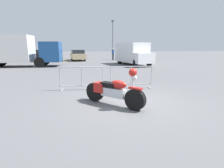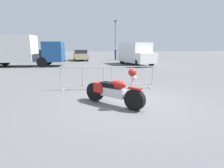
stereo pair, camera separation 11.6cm
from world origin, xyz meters
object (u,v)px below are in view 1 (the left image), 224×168
(box_truck, at_px, (14,50))
(street_lamp, at_px, (113,34))
(parked_car_yellow, at_px, (56,55))
(crowd_barrier_near, at_px, (82,78))
(crowd_barrier_far, at_px, (131,77))
(motorcycle, at_px, (113,91))
(parked_car_tan, at_px, (78,55))
(pedestrian, at_px, (113,54))
(parked_car_black, at_px, (35,55))
(delivery_van, at_px, (133,53))
(parked_car_red, at_px, (13,55))

(box_truck, bearing_deg, street_lamp, 40.38)
(parked_car_yellow, bearing_deg, crowd_barrier_near, -176.24)
(crowd_barrier_far, relative_size, street_lamp, 0.36)
(motorcycle, bearing_deg, crowd_barrier_near, 159.28)
(parked_car_tan, relative_size, pedestrian, 2.68)
(box_truck, relative_size, pedestrian, 4.56)
(crowd_barrier_near, relative_size, parked_car_black, 0.44)
(delivery_van, bearing_deg, parked_car_black, -135.01)
(motorcycle, distance_m, crowd_barrier_far, 2.54)
(crowd_barrier_near, bearing_deg, street_lamp, 78.42)
(crowd_barrier_near, bearing_deg, crowd_barrier_far, 0.00)
(delivery_van, distance_m, parked_car_tan, 9.04)
(crowd_barrier_far, xyz_separation_m, street_lamp, (1.61, 19.08, 3.16))
(parked_car_red, distance_m, pedestrian, 13.67)
(motorcycle, xyz_separation_m, parked_car_yellow, (-5.30, 19.22, 0.20))
(crowd_barrier_near, height_order, pedestrian, pedestrian)
(motorcycle, relative_size, box_truck, 0.24)
(delivery_van, distance_m, parked_car_black, 13.76)
(box_truck, height_order, parked_car_tan, box_truck)
(parked_car_yellow, relative_size, parked_car_tan, 0.96)
(crowd_barrier_far, height_order, pedestrian, pedestrian)
(crowd_barrier_far, xyz_separation_m, parked_car_red, (-12.25, 17.66, 0.20))
(crowd_barrier_far, xyz_separation_m, box_truck, (-9.04, 10.12, 1.08))
(motorcycle, relative_size, crowd_barrier_near, 0.91)
(parked_car_yellow, height_order, street_lamp, street_lamp)
(crowd_barrier_near, xyz_separation_m, parked_car_black, (-7.05, 17.21, 0.20))
(crowd_barrier_near, bearing_deg, pedestrian, 77.81)
(box_truck, distance_m, delivery_van, 11.69)
(box_truck, xyz_separation_m, street_lamp, (10.66, 8.96, 2.08))
(delivery_van, distance_m, parked_car_red, 16.54)
(crowd_barrier_far, bearing_deg, parked_car_black, 118.51)
(parked_car_red, xyz_separation_m, parked_car_black, (2.90, -0.45, 0.01))
(box_truck, bearing_deg, parked_car_black, 92.80)
(parked_car_tan, xyz_separation_m, street_lamp, (5.16, 2.03, 2.97))
(parked_car_black, bearing_deg, pedestrian, -100.32)
(crowd_barrier_near, bearing_deg, box_truck, 123.68)
(parked_car_yellow, distance_m, street_lamp, 8.86)
(parked_car_yellow, relative_size, street_lamp, 0.77)
(crowd_barrier_far, bearing_deg, pedestrian, 85.30)
(parked_car_red, xyz_separation_m, street_lamp, (13.86, 1.42, 2.96))
(parked_car_red, height_order, parked_car_tan, parked_car_red)
(delivery_van, xyz_separation_m, street_lamp, (-1.02, 8.61, 2.47))
(crowd_barrier_near, xyz_separation_m, crowd_barrier_far, (2.30, 0.00, 0.00))
(motorcycle, height_order, parked_car_tan, parked_car_tan)
(street_lamp, bearing_deg, crowd_barrier_near, -101.58)
(motorcycle, bearing_deg, delivery_van, 115.82)
(motorcycle, distance_m, parked_car_black, 21.13)
(parked_car_red, distance_m, street_lamp, 14.25)
(box_truck, relative_size, parked_car_tan, 1.70)
(delivery_van, distance_m, parked_car_yellow, 11.17)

